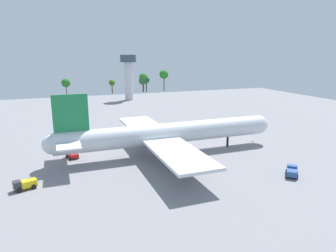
% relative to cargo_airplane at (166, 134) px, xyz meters
% --- Properties ---
extents(ground_plane, '(266.61, 266.61, 0.00)m').
position_rel_cargo_airplane_xyz_m(ground_plane, '(0.46, 0.00, -6.08)').
color(ground_plane, gray).
extents(cargo_airplane, '(66.65, 55.39, 18.39)m').
position_rel_cargo_airplane_xyz_m(cargo_airplane, '(0.00, 0.00, 0.00)').
color(cargo_airplane, silver).
rests_on(cargo_airplane, ground_plane).
extents(fuel_truck, '(4.60, 4.73, 2.30)m').
position_rel_cargo_airplane_xyz_m(fuel_truck, '(22.01, -25.25, -4.86)').
color(fuel_truck, '#2D5193').
rests_on(fuel_truck, ground_plane).
extents(catering_truck, '(3.46, 4.53, 2.02)m').
position_rel_cargo_airplane_xyz_m(catering_truck, '(-25.49, 6.40, -5.07)').
color(catering_truck, '#B21E19').
rests_on(catering_truck, ground_plane).
extents(baggage_tug, '(4.56, 3.61, 2.25)m').
position_rel_cargo_airplane_xyz_m(baggage_tug, '(39.49, 20.77, -4.92)').
color(baggage_tug, '#333338').
rests_on(baggage_tug, ground_plane).
extents(cargo_loader, '(4.89, 3.37, 2.22)m').
position_rel_cargo_airplane_xyz_m(cargo_loader, '(-36.08, -10.97, -4.87)').
color(cargo_loader, '#333338').
rests_on(cargo_loader, ground_plane).
extents(safety_cone_nose, '(0.46, 0.46, 0.66)m').
position_rel_cargo_airplane_xyz_m(safety_cone_nose, '(30.45, 1.34, -5.75)').
color(safety_cone_nose, orange).
rests_on(safety_cone_nose, ground_plane).
extents(control_tower, '(9.68, 9.68, 27.35)m').
position_rel_cargo_airplane_xyz_m(control_tower, '(14.65, 105.76, 10.96)').
color(control_tower, silver).
rests_on(control_tower, ground_plane).
extents(tree_line_backdrop, '(126.20, 7.43, 16.05)m').
position_rel_cargo_airplane_xyz_m(tree_line_backdrop, '(-18.26, 140.99, 4.51)').
color(tree_line_backdrop, '#51381E').
rests_on(tree_line_backdrop, ground_plane).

